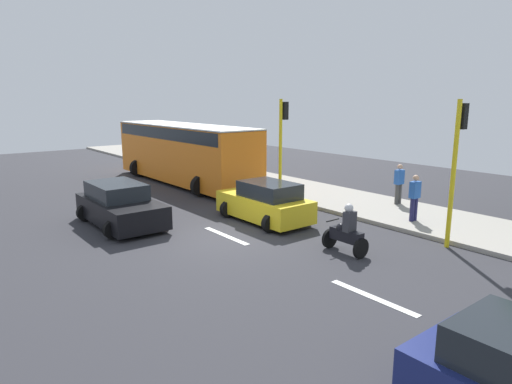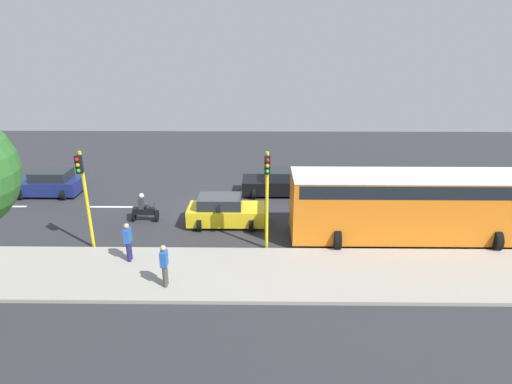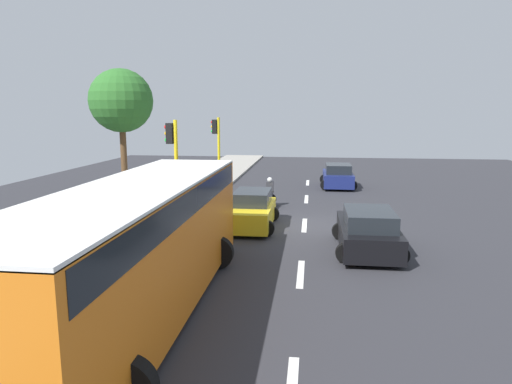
% 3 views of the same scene
% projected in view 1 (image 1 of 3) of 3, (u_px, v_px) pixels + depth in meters
% --- Properties ---
extents(ground_plane, '(40.00, 60.00, 0.10)m').
position_uv_depth(ground_plane, '(226.00, 237.00, 14.90)').
color(ground_plane, '#2D2D33').
extents(sidewalk, '(4.00, 60.00, 0.15)m').
position_uv_depth(sidewalk, '(360.00, 204.00, 19.12)').
color(sidewalk, '#9E998E').
rests_on(sidewalk, ground).
extents(lane_stripe_north, '(0.20, 2.40, 0.01)m').
position_uv_depth(lane_stripe_north, '(373.00, 297.00, 10.28)').
color(lane_stripe_north, white).
rests_on(lane_stripe_north, ground).
extents(lane_stripe_mid, '(0.20, 2.40, 0.01)m').
position_uv_depth(lane_stripe_mid, '(226.00, 236.00, 14.89)').
color(lane_stripe_mid, white).
rests_on(lane_stripe_mid, ground).
extents(lane_stripe_south, '(0.20, 2.40, 0.01)m').
position_uv_depth(lane_stripe_south, '(148.00, 203.00, 19.50)').
color(lane_stripe_south, white).
rests_on(lane_stripe_south, ground).
extents(lane_stripe_far_south, '(0.20, 2.40, 0.01)m').
position_uv_depth(lane_stripe_far_south, '(101.00, 183.00, 24.12)').
color(lane_stripe_far_south, white).
rests_on(lane_stripe_far_south, ground).
extents(car_black, '(2.32, 4.20, 1.52)m').
position_uv_depth(car_black, '(120.00, 206.00, 16.07)').
color(car_black, black).
rests_on(car_black, ground).
extents(car_yellow_cab, '(2.15, 3.85, 1.52)m').
position_uv_depth(car_yellow_cab, '(265.00, 203.00, 16.55)').
color(car_yellow_cab, yellow).
rests_on(car_yellow_cab, ground).
extents(city_bus, '(3.20, 11.00, 3.16)m').
position_uv_depth(city_bus, '(184.00, 149.00, 23.92)').
color(city_bus, orange).
rests_on(city_bus, ground).
extents(motorcycle, '(0.60, 1.30, 1.53)m').
position_uv_depth(motorcycle, '(346.00, 232.00, 13.11)').
color(motorcycle, black).
rests_on(motorcycle, ground).
extents(pedestrian_near_signal, '(0.40, 0.24, 1.69)m').
position_uv_depth(pedestrian_near_signal, '(399.00, 183.00, 18.63)').
color(pedestrian_near_signal, '#3F3F3F').
rests_on(pedestrian_near_signal, sidewalk).
extents(pedestrian_by_tree, '(0.40, 0.24, 1.69)m').
position_uv_depth(pedestrian_by_tree, '(415.00, 196.00, 16.02)').
color(pedestrian_by_tree, '#1E1E4C').
rests_on(pedestrian_by_tree, sidewalk).
extents(traffic_light_corner, '(0.49, 0.24, 4.50)m').
position_uv_depth(traffic_light_corner, '(457.00, 153.00, 13.25)').
color(traffic_light_corner, yellow).
rests_on(traffic_light_corner, ground).
extents(traffic_light_midblock, '(0.49, 0.24, 4.50)m').
position_uv_depth(traffic_light_midblock, '(282.00, 136.00, 19.28)').
color(traffic_light_midblock, yellow).
rests_on(traffic_light_midblock, ground).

